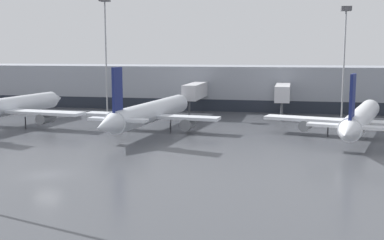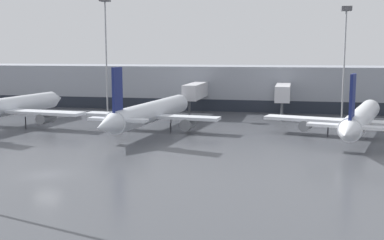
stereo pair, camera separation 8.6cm
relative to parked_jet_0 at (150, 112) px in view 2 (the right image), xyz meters
The scene contains 7 objects.
ground_plane 27.82m from the parked_jet_0, 94.70° to the right, with size 320.00×320.00×0.00m, color #424449.
terminal_building 34.40m from the parked_jet_0, 93.61° to the left, with size 160.00×28.47×9.00m.
parked_jet_0 is the anchor object (origin of this frame).
parked_jet_2 30.41m from the parked_jet_0, ahead, with size 26.97×31.51×9.41m.
parked_jet_4 24.18m from the parked_jet_0, behind, with size 28.14×32.70×10.05m.
apron_light_mast_0 39.50m from the parked_jet_0, 36.54° to the left, with size 1.80×1.80×20.05m.
apron_light_mast_4 29.28m from the parked_jet_0, 126.61° to the left, with size 1.80×1.80×22.47m.
Camera 2 is at (23.49, -41.92, 11.90)m, focal length 45.00 mm.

